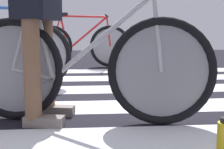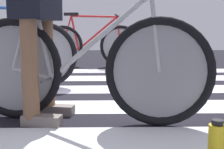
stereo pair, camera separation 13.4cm
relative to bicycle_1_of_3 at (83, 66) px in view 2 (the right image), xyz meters
The scene contains 6 objects.
ground 0.87m from the bicycle_1_of_3, 85.89° to the left, with size 18.00×14.00×0.02m.
crosswalk_markings 0.87m from the bicycle_1_of_3, 80.08° to the left, with size 5.30×4.21×0.00m.
bicycle_1_of_3 is the anchor object (origin of this frame).
cyclist_1_of_3 0.40m from the bicycle_1_of_3, 168.64° to the left, with size 0.38×0.45×0.98m.
bicycle_3_of_3 3.28m from the bicycle_1_of_3, 91.69° to the left, with size 1.73×0.53×0.93m.
water_bottle 1.02m from the bicycle_1_of_3, 46.60° to the right, with size 0.08×0.08×0.22m.
Camera 2 is at (0.10, -2.82, 0.65)m, focal length 48.81 mm.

